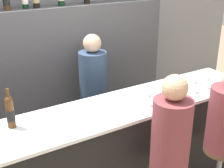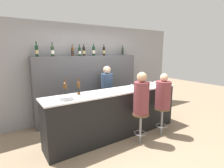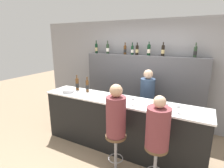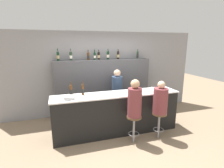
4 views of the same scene
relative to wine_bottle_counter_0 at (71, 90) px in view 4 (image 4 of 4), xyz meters
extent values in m
plane|color=#8C755B|center=(1.09, -0.42, -1.17)|extent=(16.00, 16.00, 0.00)
cube|color=gray|center=(1.09, 1.38, 0.13)|extent=(6.40, 0.05, 2.60)
cube|color=black|center=(1.09, -0.13, -0.67)|extent=(3.12, 0.57, 1.00)
cube|color=white|center=(1.09, -0.13, -0.15)|extent=(3.16, 0.61, 0.03)
cube|color=#4C4C51|center=(1.09, 1.16, -0.30)|extent=(2.97, 0.28, 1.76)
cylinder|color=#4C2D14|center=(0.00, 0.00, -0.02)|extent=(0.07, 0.07, 0.24)
cylinder|color=black|center=(0.00, 0.00, -0.03)|extent=(0.07, 0.07, 0.09)
sphere|color=#4C2D14|center=(0.00, 0.00, 0.10)|extent=(0.07, 0.07, 0.07)
cylinder|color=#4C2D14|center=(0.00, 0.00, 0.15)|extent=(0.02, 0.02, 0.08)
cylinder|color=#4C2D14|center=(0.27, 0.00, -0.03)|extent=(0.06, 0.06, 0.23)
cylinder|color=black|center=(0.27, 0.00, -0.04)|extent=(0.07, 0.07, 0.09)
sphere|color=#4C2D14|center=(0.27, 0.00, 0.09)|extent=(0.06, 0.06, 0.06)
cylinder|color=#4C2D14|center=(0.27, 0.00, 0.14)|extent=(0.02, 0.02, 0.08)
cylinder|color=black|center=(-0.23, 1.16, 0.70)|extent=(0.07, 0.07, 0.23)
cylinder|color=tan|center=(-0.23, 1.16, 0.68)|extent=(0.07, 0.07, 0.09)
sphere|color=black|center=(-0.23, 1.16, 0.81)|extent=(0.07, 0.07, 0.07)
cylinder|color=black|center=(-0.23, 1.16, 0.87)|extent=(0.02, 0.02, 0.10)
cylinder|color=#233823|center=(0.12, 1.16, 0.69)|extent=(0.08, 0.08, 0.22)
cylinder|color=white|center=(0.12, 1.16, 0.68)|extent=(0.08, 0.08, 0.09)
sphere|color=#233823|center=(0.12, 1.16, 0.80)|extent=(0.08, 0.08, 0.08)
cylinder|color=#233823|center=(0.12, 1.16, 0.87)|extent=(0.02, 0.02, 0.10)
cylinder|color=#4C2D14|center=(0.62, 1.16, 0.68)|extent=(0.07, 0.07, 0.19)
cylinder|color=black|center=(0.62, 1.16, 0.67)|extent=(0.07, 0.07, 0.08)
sphere|color=#4C2D14|center=(0.62, 1.16, 0.78)|extent=(0.07, 0.07, 0.07)
cylinder|color=#4C2D14|center=(0.62, 1.16, 0.83)|extent=(0.02, 0.02, 0.09)
cylinder|color=black|center=(0.82, 1.16, 0.68)|extent=(0.07, 0.07, 0.20)
cylinder|color=white|center=(0.82, 1.16, 0.67)|extent=(0.07, 0.07, 0.08)
sphere|color=black|center=(0.82, 1.16, 0.78)|extent=(0.07, 0.07, 0.07)
cylinder|color=black|center=(0.82, 1.16, 0.83)|extent=(0.02, 0.02, 0.09)
cylinder|color=black|center=(0.94, 1.16, 0.68)|extent=(0.07, 0.07, 0.21)
cylinder|color=tan|center=(0.94, 1.16, 0.67)|extent=(0.07, 0.07, 0.08)
sphere|color=black|center=(0.94, 1.16, 0.79)|extent=(0.07, 0.07, 0.07)
cylinder|color=black|center=(0.94, 1.16, 0.84)|extent=(0.02, 0.02, 0.07)
cylinder|color=black|center=(1.23, 1.16, 0.69)|extent=(0.08, 0.08, 0.22)
cylinder|color=beige|center=(1.23, 1.16, 0.68)|extent=(0.08, 0.08, 0.09)
sphere|color=black|center=(1.23, 1.16, 0.81)|extent=(0.08, 0.08, 0.08)
cylinder|color=black|center=(1.23, 1.16, 0.86)|extent=(0.02, 0.02, 0.08)
cylinder|color=black|center=(1.56, 1.16, 0.69)|extent=(0.07, 0.07, 0.22)
cylinder|color=tan|center=(1.56, 1.16, 0.68)|extent=(0.08, 0.08, 0.09)
sphere|color=black|center=(1.56, 1.16, 0.80)|extent=(0.07, 0.07, 0.07)
cylinder|color=black|center=(1.56, 1.16, 0.85)|extent=(0.02, 0.02, 0.08)
cylinder|color=#233823|center=(2.22, 1.16, 0.68)|extent=(0.07, 0.07, 0.21)
cylinder|color=black|center=(2.22, 1.16, 0.67)|extent=(0.07, 0.07, 0.08)
sphere|color=#233823|center=(2.22, 1.16, 0.79)|extent=(0.07, 0.07, 0.07)
cylinder|color=#233823|center=(2.22, 1.16, 0.84)|extent=(0.02, 0.02, 0.09)
cylinder|color=silver|center=(1.41, -0.26, -0.14)|extent=(0.08, 0.08, 0.00)
cylinder|color=silver|center=(1.41, -0.26, -0.10)|extent=(0.01, 0.01, 0.07)
sphere|color=silver|center=(1.41, -0.26, -0.04)|extent=(0.06, 0.06, 0.06)
cylinder|color=silver|center=(1.97, -0.26, -0.14)|extent=(0.07, 0.07, 0.00)
cylinder|color=silver|center=(1.97, -0.26, -0.10)|extent=(0.01, 0.01, 0.07)
sphere|color=silver|center=(1.97, -0.26, -0.04)|extent=(0.06, 0.06, 0.06)
cylinder|color=silver|center=(2.15, -0.26, -0.14)|extent=(0.07, 0.07, 0.00)
cylinder|color=silver|center=(2.15, -0.26, -0.10)|extent=(0.01, 0.01, 0.07)
sphere|color=silver|center=(2.15, -0.26, -0.04)|extent=(0.06, 0.06, 0.06)
cylinder|color=#B7B7BC|center=(-0.06, -0.22, -0.11)|extent=(0.26, 0.26, 0.07)
cube|color=white|center=(1.15, -0.29, -0.14)|extent=(0.21, 0.30, 0.00)
cylinder|color=gray|center=(1.31, -0.69, -0.87)|extent=(0.05, 0.05, 0.60)
torus|color=gray|center=(1.31, -0.69, -0.96)|extent=(0.25, 0.25, 0.02)
cylinder|color=brown|center=(1.31, -0.69, -0.55)|extent=(0.34, 0.34, 0.04)
cylinder|color=brown|center=(1.31, -0.69, -0.21)|extent=(0.31, 0.31, 0.64)
sphere|color=tan|center=(1.31, -0.69, 0.21)|extent=(0.20, 0.20, 0.20)
cylinder|color=gray|center=(1.96, -0.69, -0.87)|extent=(0.05, 0.05, 0.60)
torus|color=gray|center=(1.96, -0.69, -0.96)|extent=(0.25, 0.25, 0.02)
cylinder|color=brown|center=(1.96, -0.69, -0.55)|extent=(0.34, 0.34, 0.04)
cylinder|color=brown|center=(1.96, -0.69, -0.24)|extent=(0.33, 0.33, 0.59)
sphere|color=#D8AD8C|center=(1.96, -0.69, 0.15)|extent=(0.17, 0.17, 0.17)
cylinder|color=#334766|center=(1.38, 0.71, -0.53)|extent=(0.32, 0.32, 1.29)
sphere|color=#D8AD8C|center=(1.38, 0.71, 0.22)|extent=(0.20, 0.20, 0.20)
camera|label=1|loc=(-0.19, -2.22, 1.09)|focal=50.00mm
camera|label=2|loc=(-1.05, -3.16, 0.71)|focal=28.00mm
camera|label=3|loc=(2.43, -2.92, 0.96)|focal=28.00mm
camera|label=4|loc=(-0.26, -4.02, 1.06)|focal=28.00mm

